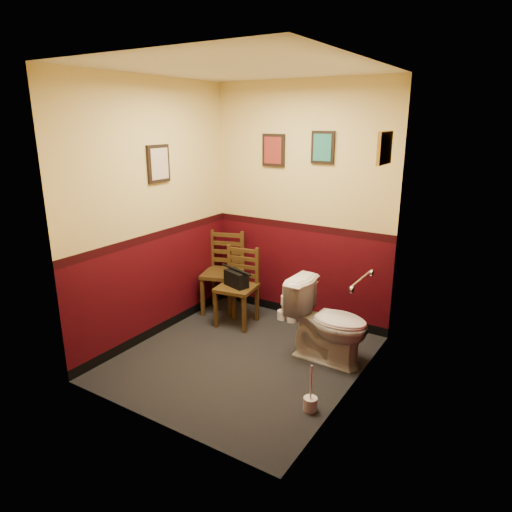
{
  "coord_description": "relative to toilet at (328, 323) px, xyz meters",
  "views": [
    {
      "loc": [
        2.27,
        -3.38,
        2.29
      ],
      "look_at": [
        0.0,
        0.25,
        1.0
      ],
      "focal_mm": 32.0,
      "sensor_mm": 36.0,
      "label": 1
    }
  ],
  "objects": [
    {
      "name": "framed_print_left",
      "position": [
        -1.8,
        -0.33,
        1.45
      ],
      "size": [
        0.04,
        0.3,
        0.38
      ],
      "color": "black",
      "rests_on": "wall_left"
    },
    {
      "name": "framed_print_back_b",
      "position": [
        -0.47,
        0.75,
        1.6
      ],
      "size": [
        0.26,
        0.04,
        0.34
      ],
      "color": "black",
      "rests_on": "wall_back"
    },
    {
      "name": "grab_bar",
      "position": [
        0.35,
        -0.18,
        0.55
      ],
      "size": [
        0.05,
        0.56,
        0.06
      ],
      "color": "silver",
      "rests_on": "wall_right"
    },
    {
      "name": "wall_left",
      "position": [
        -1.82,
        -0.43,
        0.95
      ],
      "size": [
        0.0,
        2.4,
        2.7
      ],
      "primitive_type": "cube",
      "rotation": [
        1.57,
        0.0,
        1.57
      ],
      "color": "#3B060C",
      "rests_on": "ground"
    },
    {
      "name": "framed_print_right",
      "position": [
        0.36,
        0.17,
        1.65
      ],
      "size": [
        0.04,
        0.34,
        0.28
      ],
      "color": "olive",
      "rests_on": "wall_right"
    },
    {
      "name": "ceiling",
      "position": [
        -0.72,
        -0.43,
        2.3
      ],
      "size": [
        2.2,
        2.4,
        0.0
      ],
      "primitive_type": "cube",
      "rotation": [
        3.14,
        0.0,
        0.0
      ],
      "color": "silver",
      "rests_on": "ground"
    },
    {
      "name": "wall_front",
      "position": [
        -0.72,
        -1.63,
        0.95
      ],
      "size": [
        2.2,
        0.0,
        2.7
      ],
      "primitive_type": "cube",
      "rotation": [
        -1.57,
        0.0,
        0.0
      ],
      "color": "#3B060C",
      "rests_on": "ground"
    },
    {
      "name": "handbag",
      "position": [
        -1.22,
        0.2,
        0.16
      ],
      "size": [
        0.32,
        0.22,
        0.21
      ],
      "rotation": [
        0.0,
        0.0,
        -0.31
      ],
      "color": "black",
      "rests_on": "chair_right"
    },
    {
      "name": "floor",
      "position": [
        -0.72,
        -0.43,
        -0.4
      ],
      "size": [
        2.2,
        2.4,
        0.0
      ],
      "primitive_type": "cube",
      "color": "black",
      "rests_on": "ground"
    },
    {
      "name": "toilet_brush",
      "position": [
        0.22,
        -0.84,
        -0.33
      ],
      "size": [
        0.11,
        0.11,
        0.41
      ],
      "color": "silver",
      "rests_on": "floor"
    },
    {
      "name": "tp_stack",
      "position": [
        -0.77,
        0.58,
        -0.21
      ],
      "size": [
        0.25,
        0.15,
        0.43
      ],
      "color": "silver",
      "rests_on": "floor"
    },
    {
      "name": "toilet",
      "position": [
        0.0,
        0.0,
        0.0
      ],
      "size": [
        0.82,
        0.47,
        0.79
      ],
      "primitive_type": "imported",
      "rotation": [
        0.0,
        0.0,
        1.55
      ],
      "color": "white",
      "rests_on": "floor"
    },
    {
      "name": "chair_left",
      "position": [
        -1.58,
        0.46,
        0.09
      ],
      "size": [
        0.58,
        0.58,
        0.98
      ],
      "rotation": [
        0.0,
        0.0,
        0.32
      ],
      "color": "#412D13",
      "rests_on": "floor"
    },
    {
      "name": "framed_print_back_a",
      "position": [
        -1.07,
        0.75,
        1.55
      ],
      "size": [
        0.28,
        0.04,
        0.36
      ],
      "color": "black",
      "rests_on": "wall_back"
    },
    {
      "name": "wall_back",
      "position": [
        -0.72,
        0.77,
        0.95
      ],
      "size": [
        2.2,
        0.0,
        2.7
      ],
      "primitive_type": "cube",
      "rotation": [
        1.57,
        0.0,
        0.0
      ],
      "color": "#3B060C",
      "rests_on": "ground"
    },
    {
      "name": "wall_right",
      "position": [
        0.38,
        -0.43,
        0.95
      ],
      "size": [
        0.0,
        2.4,
        2.7
      ],
      "primitive_type": "cube",
      "rotation": [
        1.57,
        0.0,
        -1.57
      ],
      "color": "#3B060C",
      "rests_on": "ground"
    },
    {
      "name": "chair_right",
      "position": [
        -1.23,
        0.24,
        0.05
      ],
      "size": [
        0.47,
        0.47,
        0.89
      ],
      "rotation": [
        0.0,
        0.0,
        0.15
      ],
      "color": "#412D13",
      "rests_on": "floor"
    }
  ]
}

